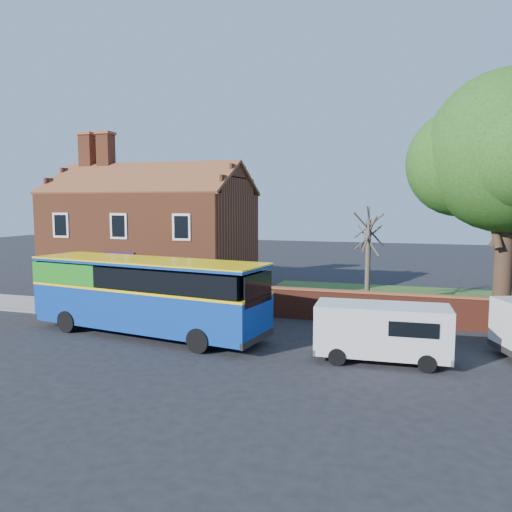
% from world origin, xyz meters
% --- Properties ---
extents(ground, '(120.00, 120.00, 0.00)m').
position_xyz_m(ground, '(0.00, 0.00, 0.00)').
color(ground, black).
rests_on(ground, ground).
extents(pavement, '(18.00, 3.50, 0.12)m').
position_xyz_m(pavement, '(-7.00, 5.75, 0.06)').
color(pavement, gray).
rests_on(pavement, ground).
extents(kerb, '(18.00, 0.15, 0.14)m').
position_xyz_m(kerb, '(-7.00, 4.00, 0.07)').
color(kerb, slate).
rests_on(kerb, ground).
extents(grass_strip, '(26.00, 12.00, 0.04)m').
position_xyz_m(grass_strip, '(13.00, 13.00, 0.02)').
color(grass_strip, '#426B28').
rests_on(grass_strip, ground).
extents(shop_building, '(12.30, 8.13, 10.50)m').
position_xyz_m(shop_building, '(-7.02, 11.50, 3.41)').
color(shop_building, brown).
rests_on(shop_building, ground).
extents(boundary_wall, '(22.00, 0.38, 1.60)m').
position_xyz_m(boundary_wall, '(13.00, 7.00, 0.81)').
color(boundary_wall, maroon).
rests_on(boundary_wall, ground).
extents(bus, '(11.54, 4.61, 3.42)m').
position_xyz_m(bus, '(-2.39, 1.92, 1.94)').
color(bus, '#0D3999').
rests_on(bus, ground).
extents(van_near, '(4.98, 2.23, 2.15)m').
position_xyz_m(van_near, '(8.29, 1.08, 1.20)').
color(van_near, silver).
rests_on(van_near, ground).
extents(large_tree, '(10.29, 8.14, 12.56)m').
position_xyz_m(large_tree, '(13.86, 10.41, 8.22)').
color(large_tree, black).
rests_on(large_tree, ground).
extents(bare_tree, '(2.05, 2.44, 5.47)m').
position_xyz_m(bare_tree, '(6.93, 10.67, 2.81)').
color(bare_tree, '#4C4238').
rests_on(bare_tree, ground).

